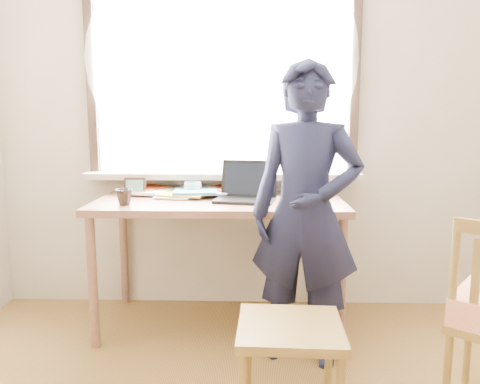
{
  "coord_description": "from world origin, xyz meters",
  "views": [
    {
      "loc": [
        0.01,
        -1.22,
        1.31
      ],
      "look_at": [
        -0.05,
        0.95,
        0.97
      ],
      "focal_mm": 35.0,
      "sensor_mm": 36.0,
      "label": 1
    }
  ],
  "objects_px": {
    "laptop": "(247,191)",
    "mug_white": "(193,189)",
    "desk": "(220,213)",
    "mug_dark": "(124,197)",
    "person": "(306,214)",
    "work_chair": "(290,340)"
  },
  "relations": [
    {
      "from": "laptop",
      "to": "person",
      "type": "height_order",
      "value": "person"
    },
    {
      "from": "laptop",
      "to": "mug_dark",
      "type": "xyz_separation_m",
      "value": [
        -0.71,
        -0.18,
        -0.01
      ]
    },
    {
      "from": "desk",
      "to": "laptop",
      "type": "distance_m",
      "value": 0.22
    },
    {
      "from": "person",
      "to": "mug_dark",
      "type": "bearing_deg",
      "value": -175.81
    },
    {
      "from": "mug_white",
      "to": "work_chair",
      "type": "xyz_separation_m",
      "value": [
        0.55,
        -1.13,
        -0.48
      ]
    },
    {
      "from": "mug_dark",
      "to": "person",
      "type": "height_order",
      "value": "person"
    },
    {
      "from": "laptop",
      "to": "mug_white",
      "type": "height_order",
      "value": "laptop"
    },
    {
      "from": "laptop",
      "to": "mug_dark",
      "type": "distance_m",
      "value": 0.73
    },
    {
      "from": "laptop",
      "to": "mug_dark",
      "type": "bearing_deg",
      "value": -165.55
    },
    {
      "from": "laptop",
      "to": "mug_white",
      "type": "relative_size",
      "value": 3.45
    },
    {
      "from": "work_chair",
      "to": "laptop",
      "type": "bearing_deg",
      "value": 101.72
    },
    {
      "from": "mug_dark",
      "to": "mug_white",
      "type": "bearing_deg",
      "value": 45.18
    },
    {
      "from": "desk",
      "to": "mug_white",
      "type": "bearing_deg",
      "value": 142.56
    },
    {
      "from": "mug_dark",
      "to": "person",
      "type": "bearing_deg",
      "value": -10.73
    },
    {
      "from": "person",
      "to": "work_chair",
      "type": "bearing_deg",
      "value": -86.96
    },
    {
      "from": "work_chair",
      "to": "person",
      "type": "xyz_separation_m",
      "value": [
        0.12,
        0.58,
        0.43
      ]
    },
    {
      "from": "laptop",
      "to": "work_chair",
      "type": "height_order",
      "value": "laptop"
    },
    {
      "from": "work_chair",
      "to": "mug_white",
      "type": "bearing_deg",
      "value": 116.11
    },
    {
      "from": "mug_white",
      "to": "mug_dark",
      "type": "bearing_deg",
      "value": -134.82
    },
    {
      "from": "desk",
      "to": "mug_white",
      "type": "relative_size",
      "value": 13.32
    },
    {
      "from": "desk",
      "to": "person",
      "type": "distance_m",
      "value": 0.64
    },
    {
      "from": "person",
      "to": "desk",
      "type": "bearing_deg",
      "value": 155.12
    }
  ]
}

